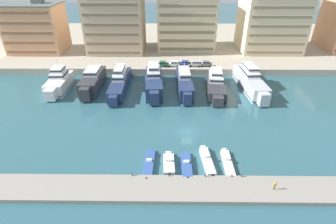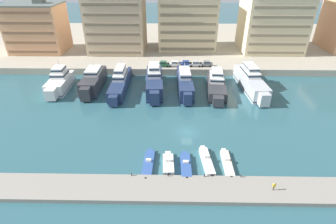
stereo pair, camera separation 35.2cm
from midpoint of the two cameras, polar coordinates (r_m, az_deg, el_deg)
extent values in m
plane|color=#2D5B66|center=(57.61, 4.00, -4.38)|extent=(400.00, 400.00, 0.00)
cube|color=#ADA38E|center=(118.92, 2.38, 14.81)|extent=(180.00, 70.00, 2.21)
cube|color=gray|center=(44.46, 5.14, -16.44)|extent=(120.00, 5.69, 0.79)
cube|color=white|center=(82.25, -22.61, 5.74)|extent=(5.40, 12.62, 3.45)
cube|color=white|center=(76.05, -24.33, 3.47)|extent=(2.82, 2.58, 2.93)
cube|color=#334C7F|center=(82.68, -22.45, 5.03)|extent=(5.46, 12.75, 0.24)
cube|color=white|center=(82.15, -22.74, 7.60)|extent=(4.05, 5.36, 1.58)
cube|color=#233342|center=(82.09, -22.77, 7.70)|extent=(4.11, 5.42, 0.57)
cube|color=white|center=(81.65, -22.95, 8.54)|extent=(3.16, 4.18, 1.33)
cube|color=#233342|center=(81.61, -22.96, 8.62)|extent=(3.20, 4.23, 0.48)
cylinder|color=silver|center=(81.84, -22.99, 9.76)|extent=(0.16, 0.16, 1.80)
cube|color=white|center=(88.29, -21.16, 7.10)|extent=(4.25, 1.05, 0.20)
cube|color=#333338|center=(79.60, -16.12, 6.40)|extent=(5.01, 15.04, 4.14)
cube|color=#333338|center=(72.12, -17.71, 3.71)|extent=(2.64, 2.41, 3.52)
cube|color=#334C7F|center=(80.13, -15.98, 5.52)|extent=(5.06, 15.19, 0.24)
cube|color=white|center=(79.57, -16.21, 8.57)|extent=(3.81, 6.35, 1.47)
cube|color=#233342|center=(79.52, -16.23, 8.67)|extent=(3.86, 6.42, 0.53)
cylinder|color=silver|center=(79.87, -16.22, 9.91)|extent=(0.16, 0.16, 1.80)
cube|color=#333338|center=(87.02, -14.80, 7.97)|extent=(4.03, 0.98, 0.20)
cube|color=navy|center=(77.31, -10.54, 6.01)|extent=(4.21, 19.44, 3.20)
cube|color=navy|center=(67.92, -11.98, 2.39)|extent=(2.23, 2.03, 2.72)
cube|color=#192347|center=(77.73, -10.47, 5.31)|extent=(4.25, 19.63, 0.24)
cube|color=white|center=(77.70, -10.54, 8.06)|extent=(3.21, 8.18, 1.59)
cube|color=#233342|center=(77.64, -10.55, 8.17)|extent=(3.25, 8.26, 0.57)
cube|color=white|center=(77.16, -10.64, 9.10)|extent=(2.51, 6.38, 1.43)
cube|color=#233342|center=(77.11, -10.65, 9.20)|extent=(2.54, 6.44, 0.51)
cylinder|color=silver|center=(77.73, -10.60, 10.53)|extent=(0.16, 0.16, 1.80)
cube|color=navy|center=(86.79, -9.42, 8.33)|extent=(3.42, 0.93, 0.20)
cube|color=navy|center=(75.79, -3.18, 6.36)|extent=(5.60, 17.64, 4.11)
cube|color=navy|center=(66.98, -3.15, 3.09)|extent=(2.62, 2.41, 3.49)
cube|color=#334C7F|center=(76.34, -3.15, 5.45)|extent=(5.66, 17.82, 0.24)
cube|color=white|center=(75.89, -3.25, 8.75)|extent=(3.97, 7.51, 1.65)
cube|color=#233342|center=(75.83, -3.25, 8.87)|extent=(4.02, 7.59, 0.59)
cube|color=white|center=(75.36, -3.28, 9.81)|extent=(3.10, 5.86, 1.33)
cube|color=#233342|center=(75.31, -3.28, 9.90)|extent=(3.14, 5.92, 0.48)
cylinder|color=silver|center=(75.86, -3.32, 11.20)|extent=(0.16, 0.16, 1.80)
cube|color=navy|center=(84.58, -3.19, 8.29)|extent=(3.88, 1.14, 0.20)
cube|color=navy|center=(75.89, 3.45, 6.25)|extent=(4.47, 18.11, 3.77)
cube|color=navy|center=(67.00, 4.10, 2.89)|extent=(2.17, 1.99, 3.20)
cube|color=#192347|center=(76.39, 3.43, 5.41)|extent=(4.51, 18.29, 0.24)
cube|color=white|center=(76.08, 3.44, 8.51)|extent=(3.25, 7.66, 1.61)
cube|color=#233342|center=(76.02, 3.44, 8.62)|extent=(3.29, 7.73, 0.58)
cylinder|color=silver|center=(76.53, 3.41, 10.01)|extent=(0.16, 0.16, 1.80)
cube|color=navy|center=(84.89, 2.94, 8.31)|extent=(3.28, 1.02, 0.20)
cube|color=#333338|center=(76.50, 10.20, 5.67)|extent=(6.25, 17.26, 2.93)
cube|color=#333338|center=(67.91, 10.68, 2.39)|extent=(2.86, 2.64, 2.49)
cube|color=black|center=(76.90, 10.14, 5.02)|extent=(6.31, 17.44, 0.24)
cube|color=white|center=(76.80, 10.29, 7.55)|extent=(4.36, 7.40, 1.46)
cube|color=#233342|center=(76.75, 10.30, 7.65)|extent=(4.42, 7.47, 0.53)
cube|color=white|center=(76.28, 10.39, 8.53)|extent=(3.40, 5.77, 1.38)
cube|color=#233342|center=(76.23, 10.40, 8.63)|extent=(3.45, 5.83, 0.50)
cylinder|color=silver|center=(76.72, 10.45, 9.93)|extent=(0.16, 0.16, 1.80)
cube|color=#333338|center=(84.93, 9.80, 7.75)|extent=(4.18, 1.24, 0.20)
cube|color=silver|center=(79.82, 17.24, 6.20)|extent=(5.89, 19.89, 3.91)
cube|color=silver|center=(70.71, 19.98, 2.64)|extent=(2.66, 2.45, 3.32)
cube|color=black|center=(80.32, 17.11, 5.38)|extent=(5.95, 20.09, 0.24)
cube|color=white|center=(80.10, 17.21, 8.41)|extent=(4.12, 8.47, 1.54)
cube|color=#233342|center=(80.04, 17.22, 8.51)|extent=(4.17, 8.55, 0.55)
cube|color=white|center=(79.62, 17.36, 9.34)|extent=(3.21, 6.60, 1.25)
cube|color=#233342|center=(79.58, 17.37, 9.42)|extent=(3.25, 6.67, 0.45)
cylinder|color=silver|center=(80.22, 17.25, 10.68)|extent=(0.16, 0.16, 1.80)
cube|color=silver|center=(89.08, 15.09, 8.40)|extent=(3.94, 1.16, 0.20)
cube|color=#33569E|center=(48.71, -4.41, -11.39)|extent=(1.99, 7.26, 0.75)
cube|color=#33569E|center=(51.71, -3.93, -8.48)|extent=(1.00, 0.83, 0.63)
cube|color=silver|center=(48.72, -4.36, -10.44)|extent=(0.99, 0.63, 0.46)
cube|color=#283847|center=(48.89, -4.33, -10.16)|extent=(0.89, 0.11, 0.28)
cube|color=black|center=(45.87, -4.94, -14.38)|extent=(0.37, 0.29, 0.60)
cube|color=white|center=(48.50, -0.02, -11.36)|extent=(2.17, 5.18, 0.92)
cube|color=white|center=(50.74, -0.13, -9.16)|extent=(1.11, 0.93, 0.78)
cube|color=silver|center=(48.29, -0.04, -10.39)|extent=(1.10, 0.65, 0.60)
cube|color=#283847|center=(48.45, -0.05, -10.09)|extent=(0.98, 0.12, 0.36)
cube|color=black|center=(46.39, 0.09, -13.46)|extent=(0.37, 0.30, 0.60)
cube|color=#33569E|center=(48.39, 3.81, -11.65)|extent=(1.91, 6.21, 0.81)
cube|color=#33569E|center=(51.01, 3.57, -9.06)|extent=(1.01, 0.83, 0.69)
cube|color=silver|center=(48.34, 3.80, -10.75)|extent=(1.01, 0.62, 0.39)
cube|color=#283847|center=(48.51, 3.78, -10.48)|extent=(0.91, 0.09, 0.23)
cube|color=black|center=(45.91, 4.08, -14.23)|extent=(0.36, 0.29, 0.60)
cube|color=white|center=(49.49, 8.35, -10.65)|extent=(2.29, 7.51, 1.05)
cube|color=white|center=(52.49, 7.41, -7.82)|extent=(0.92, 0.78, 0.90)
cube|color=silver|center=(49.38, 8.28, -9.52)|extent=(0.91, 0.68, 0.56)
cube|color=#283847|center=(49.54, 8.22, -9.25)|extent=(0.78, 0.16, 0.33)
cube|color=black|center=(46.63, 9.42, -13.59)|extent=(0.39, 0.31, 0.60)
cube|color=beige|center=(50.01, 12.66, -10.88)|extent=(1.56, 7.01, 0.75)
cube|color=beige|center=(52.87, 11.90, -8.18)|extent=(0.84, 0.69, 0.64)
cube|color=silver|center=(50.00, 12.63, -9.93)|extent=(0.84, 0.60, 0.51)
cube|color=#283847|center=(50.16, 12.58, -9.66)|extent=(0.76, 0.08, 0.31)
cube|color=black|center=(47.27, 13.52, -13.65)|extent=(0.36, 0.28, 0.60)
cube|color=#2D6642|center=(87.26, -1.36, 10.30)|extent=(4.12, 1.74, 0.80)
cube|color=#2D6642|center=(87.00, -1.26, 10.76)|extent=(2.12, 1.58, 0.68)
cube|color=#1E2833|center=(87.00, -1.26, 10.76)|extent=(2.07, 1.60, 0.37)
cylinder|color=black|center=(86.67, -2.28, 9.86)|extent=(0.64, 0.23, 0.64)
cylinder|color=black|center=(88.26, -2.22, 10.25)|extent=(0.64, 0.23, 0.64)
cylinder|color=black|center=(86.55, -0.47, 9.86)|extent=(0.64, 0.23, 0.64)
cylinder|color=black|center=(88.14, -0.44, 10.24)|extent=(0.64, 0.23, 0.64)
cube|color=white|center=(87.40, 1.10, 10.34)|extent=(4.11, 1.72, 0.80)
cube|color=white|center=(87.15, 1.20, 10.79)|extent=(2.11, 1.57, 0.68)
cube|color=#1E2833|center=(87.15, 1.20, 10.79)|extent=(2.07, 1.59, 0.37)
cylinder|color=black|center=(86.74, 0.19, 9.90)|extent=(0.64, 0.22, 0.64)
cylinder|color=black|center=(88.34, 0.21, 10.29)|extent=(0.64, 0.22, 0.64)
cylinder|color=black|center=(86.76, 2.00, 9.89)|extent=(0.64, 0.22, 0.64)
cylinder|color=black|center=(88.35, 1.99, 10.27)|extent=(0.64, 0.22, 0.64)
cube|color=#28428E|center=(87.91, 3.53, 10.41)|extent=(4.20, 1.96, 0.80)
cube|color=#28428E|center=(87.66, 3.65, 10.86)|extent=(2.20, 1.69, 0.68)
cube|color=#1E2833|center=(87.66, 3.65, 10.86)|extent=(2.15, 1.70, 0.37)
cylinder|color=black|center=(87.27, 2.61, 10.00)|extent=(0.65, 0.26, 0.64)
cylinder|color=black|center=(88.87, 2.65, 10.38)|extent=(0.65, 0.26, 0.64)
cylinder|color=black|center=(87.24, 4.41, 9.94)|extent=(0.65, 0.26, 0.64)
cylinder|color=black|center=(88.84, 4.42, 10.31)|extent=(0.65, 0.26, 0.64)
cube|color=#B7BCC1|center=(87.87, 5.70, 10.30)|extent=(4.12, 1.76, 0.80)
cube|color=#B7BCC1|center=(87.64, 5.83, 10.76)|extent=(2.12, 1.59, 0.68)
cube|color=#1E2833|center=(87.64, 5.83, 10.76)|extent=(2.08, 1.60, 0.37)
cylinder|color=black|center=(87.12, 4.82, 9.89)|extent=(0.64, 0.23, 0.64)
cylinder|color=black|center=(88.72, 4.77, 10.27)|extent=(0.64, 0.23, 0.64)
cylinder|color=black|center=(87.32, 6.62, 9.84)|extent=(0.64, 0.23, 0.64)
cylinder|color=black|center=(88.91, 6.54, 10.22)|extent=(0.64, 0.23, 0.64)
cube|color=slate|center=(88.41, 8.03, 10.28)|extent=(4.12, 1.76, 0.80)
cube|color=slate|center=(88.18, 8.17, 10.73)|extent=(2.12, 1.59, 0.68)
cube|color=#1E2833|center=(88.18, 8.17, 10.73)|extent=(2.08, 1.60, 0.37)
cylinder|color=black|center=(87.61, 7.18, 9.88)|extent=(0.64, 0.23, 0.64)
cylinder|color=black|center=(89.20, 7.09, 10.26)|extent=(0.64, 0.23, 0.64)
cylinder|color=black|center=(87.92, 8.95, 9.82)|extent=(0.64, 0.23, 0.64)
cylinder|color=black|center=(89.50, 8.83, 10.20)|extent=(0.64, 0.23, 0.64)
cube|color=tan|center=(113.13, -26.85, 15.91)|extent=(19.44, 14.15, 16.74)
cube|color=brown|center=(108.49, -27.58, 11.49)|extent=(17.88, 0.24, 0.90)
cube|color=brown|center=(107.65, -28.00, 13.15)|extent=(17.88, 0.24, 0.90)
cube|color=brown|center=(106.91, -28.44, 14.85)|extent=(17.88, 0.24, 0.90)
cube|color=brown|center=(106.27, -28.89, 16.56)|extent=(17.88, 0.24, 0.90)
cube|color=brown|center=(105.73, -29.36, 18.29)|extent=(17.88, 0.24, 0.90)
cube|color=#56605B|center=(111.77, -27.91, 20.10)|extent=(19.83, 14.43, 0.40)
cube|color=#56605B|center=(110.35, -26.65, 20.94)|extent=(3.60, 3.20, 2.00)
cube|color=#C6AD89|center=(103.87, -11.52, 19.94)|extent=(20.37, 17.15, 25.77)
cube|color=#6D5F4B|center=(98.23, -11.79, 12.53)|extent=(18.74, 0.24, 0.90)
cube|color=#6D5F4B|center=(97.33, -11.99, 14.33)|extent=(18.74, 0.24, 0.90)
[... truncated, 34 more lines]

